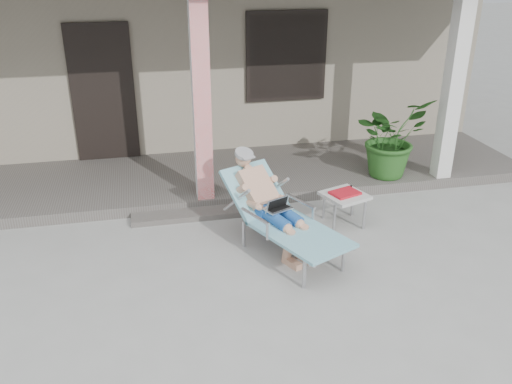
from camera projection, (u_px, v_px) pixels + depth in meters
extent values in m
plane|color=#9E9E99|center=(233.00, 295.00, 5.49)|extent=(60.00, 60.00, 0.00)
cube|color=gray|center=(174.00, 45.00, 10.69)|extent=(10.00, 5.00, 3.00)
cube|color=black|center=(103.00, 93.00, 8.30)|extent=(0.95, 0.06, 2.10)
cube|color=black|center=(286.00, 57.00, 8.68)|extent=(1.20, 0.06, 1.30)
cube|color=black|center=(286.00, 57.00, 8.67)|extent=(1.32, 0.05, 1.42)
cube|color=#605B56|center=(198.00, 178.00, 8.14)|extent=(10.00, 2.00, 0.15)
cube|color=red|center=(201.00, 102.00, 6.82)|extent=(0.22, 0.22, 2.61)
cube|color=silver|center=(453.00, 88.00, 7.50)|extent=(0.22, 0.22, 2.61)
cube|color=#605B56|center=(209.00, 213.00, 7.13)|extent=(2.00, 0.30, 0.07)
cylinder|color=#B7B7BC|center=(304.00, 274.00, 5.54)|extent=(0.04, 0.04, 0.34)
cylinder|color=#B7B7BC|center=(344.00, 257.00, 5.84)|extent=(0.04, 0.04, 0.34)
cylinder|color=#B7B7BC|center=(244.00, 234.00, 6.33)|extent=(0.04, 0.04, 0.34)
cylinder|color=#B7B7BC|center=(281.00, 221.00, 6.63)|extent=(0.04, 0.04, 0.34)
cube|color=#B7B7BC|center=(300.00, 235.00, 5.91)|extent=(0.97, 1.25, 0.03)
cube|color=#7DBDC2|center=(300.00, 234.00, 5.91)|extent=(1.07, 1.31, 0.04)
cube|color=#B7B7BC|center=(256.00, 193.00, 6.42)|extent=(0.73, 0.71, 0.45)
cube|color=#7DBDC2|center=(256.00, 191.00, 6.41)|extent=(0.84, 0.81, 0.51)
cylinder|color=#959597|center=(243.00, 153.00, 6.44)|extent=(0.29, 0.30, 0.12)
cube|color=silver|center=(278.00, 208.00, 6.13)|extent=(0.36, 0.32, 0.21)
cube|color=beige|center=(345.00, 195.00, 6.78)|extent=(0.63, 0.63, 0.04)
cylinder|color=#B7B7BC|center=(334.00, 219.00, 6.65)|extent=(0.04, 0.04, 0.37)
cylinder|color=#B7B7BC|center=(364.00, 216.00, 6.73)|extent=(0.04, 0.04, 0.37)
cylinder|color=#B7B7BC|center=(324.00, 205.00, 7.00)|extent=(0.04, 0.04, 0.37)
cylinder|color=#B7B7BC|center=(352.00, 202.00, 7.08)|extent=(0.04, 0.04, 0.37)
cube|color=red|center=(345.00, 193.00, 6.77)|extent=(0.41, 0.35, 0.03)
cube|color=black|center=(341.00, 189.00, 6.88)|extent=(0.33, 0.13, 0.03)
imported|color=#26591E|center=(391.00, 137.00, 7.84)|extent=(1.30, 1.22, 1.16)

